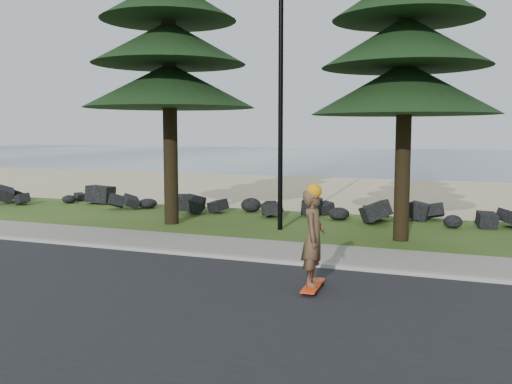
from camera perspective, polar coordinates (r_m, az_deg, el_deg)
ground at (r=13.79m, az=-1.91°, el=-5.91°), size 160.00×160.00×0.00m
road at (r=9.94m, az=-12.36°, el=-10.79°), size 160.00×7.00×0.02m
kerb at (r=12.98m, az=-3.48°, el=-6.46°), size 160.00×0.20×0.10m
sidewalk at (r=13.96m, az=-1.59°, el=-5.59°), size 160.00×2.00×0.08m
beach_sand at (r=27.56m, az=10.04°, el=0.08°), size 160.00×15.00×0.01m
ocean at (r=63.68m, az=16.50°, el=3.32°), size 160.00×58.00×0.01m
seawall_boulders at (r=18.98m, az=4.77°, el=-2.60°), size 60.00×2.40×1.10m
lamp_post at (r=16.52m, az=2.48°, el=10.50°), size 0.25×0.14×8.14m
skateboarder at (r=10.28m, az=5.78°, el=-4.59°), size 0.46×1.05×1.93m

